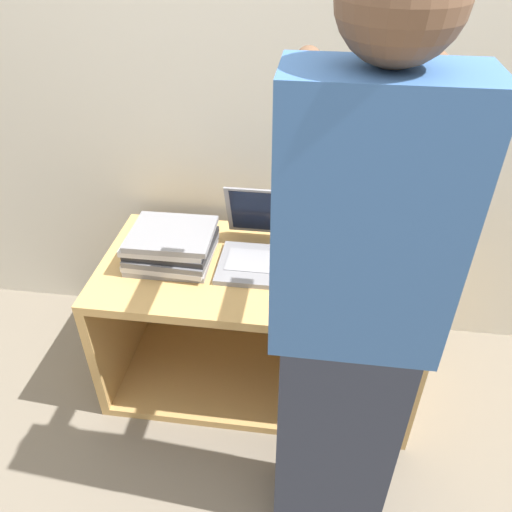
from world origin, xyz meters
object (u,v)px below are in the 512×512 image
laptop_stack_right (350,268)px  person (352,322)px  laptop_open (261,247)px  laptop_stack_left (171,246)px

laptop_stack_right → person: 0.60m
laptop_open → person: size_ratio=0.21×
laptop_open → person: 0.72m
laptop_open → laptop_stack_right: size_ratio=1.09×
laptop_stack_left → person: (0.64, -0.55, 0.21)m
laptop_open → person: (0.30, -0.61, 0.22)m
laptop_stack_right → person: (-0.03, -0.54, 0.24)m
laptop_open → person: bearing=-63.4°
laptop_open → laptop_stack_left: bearing=-170.1°
laptop_stack_right → laptop_stack_left: bearing=179.6°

